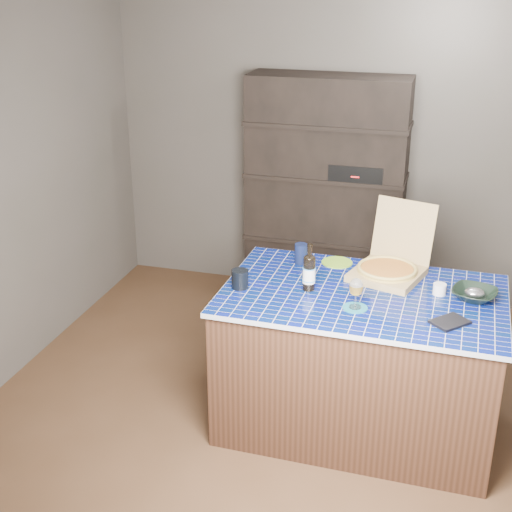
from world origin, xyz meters
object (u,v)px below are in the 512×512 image
(pizza_box, at_px, (389,267))
(wine_glass, at_px, (356,288))
(mead_bottle, at_px, (309,272))
(kitchen_island, at_px, (359,360))
(dvd_case, at_px, (450,322))
(bowl, at_px, (474,294))

(pizza_box, xyz_separation_m, wine_glass, (-0.12, -0.47, 0.06))
(mead_bottle, relative_size, wine_glass, 1.63)
(kitchen_island, distance_m, mead_bottle, 0.61)
(mead_bottle, bearing_deg, kitchen_island, 6.54)
(pizza_box, height_order, dvd_case, pizza_box)
(kitchen_island, distance_m, wine_glass, 0.58)
(kitchen_island, bearing_deg, dvd_case, -25.21)
(kitchen_island, height_order, dvd_case, dvd_case)
(pizza_box, height_order, mead_bottle, pizza_box)
(mead_bottle, distance_m, dvd_case, 0.81)
(mead_bottle, height_order, bowl, mead_bottle)
(dvd_case, distance_m, bowl, 0.35)
(pizza_box, bearing_deg, wine_glass, -88.46)
(dvd_case, relative_size, bowl, 0.77)
(pizza_box, xyz_separation_m, mead_bottle, (-0.41, -0.31, 0.05))
(pizza_box, relative_size, mead_bottle, 1.96)
(bowl, bearing_deg, dvd_case, -109.81)
(kitchen_island, relative_size, mead_bottle, 5.73)
(wine_glass, xyz_separation_m, bowl, (0.61, 0.29, -0.09))
(bowl, bearing_deg, pizza_box, 159.66)
(mead_bottle, bearing_deg, dvd_case, -14.34)
(mead_bottle, height_order, dvd_case, mead_bottle)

